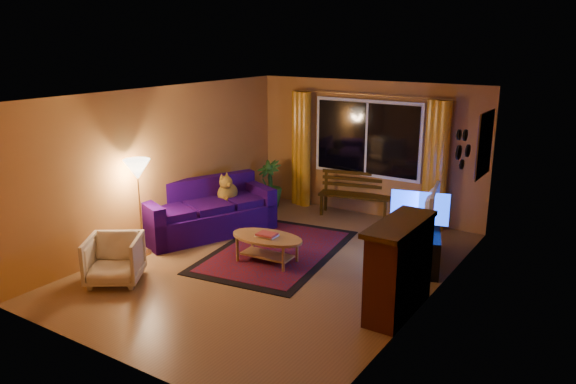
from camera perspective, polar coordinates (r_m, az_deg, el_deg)
The scene contains 22 objects.
floor at distance 8.36m, azimuth -1.13°, elevation -7.48°, with size 4.50×6.00×0.02m, color brown.
ceiling at distance 7.73m, azimuth -1.23°, elevation 9.98°, with size 4.50×6.00×0.02m, color white.
wall_back at distance 10.52m, azimuth 8.09°, elevation 4.37°, with size 4.50×0.02×2.50m, color #B77936.
wall_left at distance 9.37m, azimuth -12.70°, elevation 2.78°, with size 0.02×6.00×2.50m, color #B77936.
wall_right at distance 6.98m, azimuth 14.37°, elevation -1.68°, with size 0.02×6.00×2.50m, color #B77936.
window at distance 10.42m, azimuth 7.98°, elevation 5.39°, with size 2.00×0.02×1.30m, color black.
curtain_rod at distance 10.27m, azimuth 8.04°, elevation 9.75°, with size 0.03×0.03×3.20m, color #BF8C3F.
curtain_left at distance 11.05m, azimuth 1.42°, elevation 4.38°, with size 0.36×0.36×2.24m, color orange.
curtain_right at distance 9.94m, azimuth 14.80°, elevation 2.59°, with size 0.36×0.36×2.24m, color orange.
bench at distance 10.58m, azimuth 6.76°, elevation -1.38°, with size 1.33×0.39×0.40m, color #301D03.
potted_plant at distance 11.03m, azimuth -1.96°, elevation 0.83°, with size 0.52×0.52×0.92m, color #235B1E.
sofa at distance 9.59m, azimuth -8.23°, elevation -1.66°, with size 0.95×2.22×0.90m, color #1D0342.
dog at distance 9.86m, azimuth -6.16°, elevation 0.23°, with size 0.30×0.42×0.45m, color olive, non-canonical shape.
armchair at distance 8.03m, azimuth -17.26°, elevation -6.35°, with size 0.70×0.66×0.72m, color beige.
floor_lamp at distance 8.82m, azimuth -14.80°, elevation -1.54°, with size 0.25×0.25×1.49m, color #BF8C3F.
rug at distance 8.85m, azimuth -1.20°, elevation -6.02°, with size 1.76×2.79×0.02m, color #6F0500.
coffee_table at distance 8.37m, azimuth -2.14°, elevation -5.85°, with size 1.14×1.14×0.41m, color #A06E37.
tv_console at distance 8.55m, azimuth 13.63°, elevation -5.36°, with size 0.44×1.31×0.54m, color black.
television at distance 8.37m, azimuth 13.88°, elevation -1.67°, with size 1.05×0.14×0.61m, color black.
fireplace at distance 6.93m, azimuth 11.23°, elevation -7.78°, with size 0.40×1.20×1.10m, color maroon.
mirror_cluster at distance 8.08m, azimuth 17.32°, elevation 4.43°, with size 0.06×0.60×0.56m, color black, non-canonical shape.
painting at distance 9.20m, azimuth 19.31°, elevation 4.60°, with size 0.04×0.76×0.96m, color orange.
Camera 1 is at (4.33, -6.36, 3.26)m, focal length 35.00 mm.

